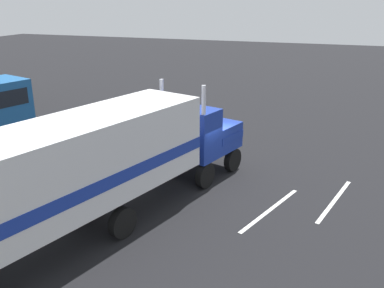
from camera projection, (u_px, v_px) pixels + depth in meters
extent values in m
plane|color=black|center=(201.00, 177.00, 19.34)|extent=(120.00, 120.00, 0.00)
cube|color=silver|center=(270.00, 210.00, 16.40)|extent=(4.20, 1.62, 0.01)
cube|color=silver|center=(334.00, 201.00, 17.13)|extent=(4.30, 1.27, 0.01)
cube|color=#193399|center=(210.00, 134.00, 19.91)|extent=(2.46, 2.92, 1.20)
cube|color=#193399|center=(190.00, 132.00, 18.53)|extent=(2.08, 2.80, 2.20)
cube|color=silver|center=(221.00, 129.00, 20.63)|extent=(0.70, 2.03, 1.08)
cube|color=#193399|center=(210.00, 133.00, 19.89)|extent=(2.47, 2.96, 0.36)
cylinder|color=silver|center=(162.00, 118.00, 18.52)|extent=(0.18, 0.18, 3.40)
cylinder|color=silver|center=(203.00, 126.00, 17.30)|extent=(0.18, 0.18, 3.40)
cube|color=silver|center=(72.00, 165.00, 13.52)|extent=(10.80, 5.59, 2.80)
cube|color=#193399|center=(73.00, 177.00, 13.66)|extent=(10.81, 5.63, 0.44)
cylinder|color=silver|center=(173.00, 150.00, 19.99)|extent=(1.43, 1.00, 0.64)
cylinder|color=black|center=(195.00, 150.00, 21.14)|extent=(1.14, 0.61, 1.10)
cylinder|color=black|center=(233.00, 160.00, 19.91)|extent=(1.14, 0.61, 1.10)
cylinder|color=black|center=(166.00, 164.00, 19.39)|extent=(1.14, 0.61, 1.10)
cylinder|color=black|center=(205.00, 176.00, 18.16)|extent=(1.14, 0.61, 1.10)
cylinder|color=black|center=(80.00, 205.00, 15.62)|extent=(1.14, 0.61, 1.10)
cylinder|color=black|center=(122.00, 223.00, 14.40)|extent=(1.14, 0.61, 1.10)
cylinder|color=black|center=(112.00, 176.00, 18.47)|extent=(0.18, 0.18, 0.82)
cylinder|color=black|center=(110.00, 177.00, 18.34)|extent=(0.18, 0.18, 0.82)
cylinder|color=gray|center=(110.00, 162.00, 18.17)|extent=(0.34, 0.34, 0.58)
sphere|color=tan|center=(109.00, 153.00, 18.04)|extent=(0.23, 0.23, 0.23)
cube|color=black|center=(106.00, 160.00, 18.22)|extent=(0.26, 0.16, 0.36)
cylinder|color=black|center=(14.00, 133.00, 23.89)|extent=(1.04, 0.56, 1.00)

